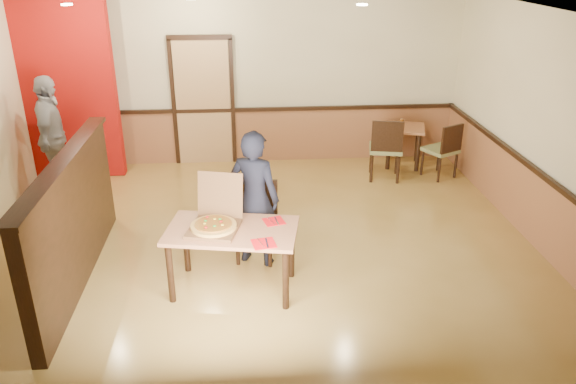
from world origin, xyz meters
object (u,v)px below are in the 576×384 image
diner_chair (257,217)px  passerby (52,137)px  side_chair_right (444,148)px  diner (255,199)px  condiment (402,124)px  main_table (232,238)px  side_chair_left (386,147)px  pizza_box (215,222)px  side_table (404,136)px

diner_chair → passerby: size_ratio=0.52×
side_chair_right → diner: size_ratio=0.56×
diner → condiment: diner is taller
side_chair_right → diner: (-3.06, -2.40, 0.31)m
main_table → diner: size_ratio=0.91×
diner → side_chair_left: bearing=-107.9°
condiment → passerby: bearing=-172.4°
passerby → pizza_box: size_ratio=2.61×
main_table → diner_chair: size_ratio=1.58×
passerby → side_table: bearing=-89.4°
pizza_box → condiment: 4.53m
side_table → passerby: 5.54m
condiment → pizza_box: bearing=-130.2°
side_chair_left → side_table: (0.46, 0.62, -0.04)m
diner → main_table: bearing=89.6°
diner_chair → condiment: 3.72m
main_table → side_table: main_table is taller
side_chair_right → side_table: 0.78m
main_table → side_chair_left: bearing=61.4°
condiment → side_chair_right: bearing=-43.0°
pizza_box → condiment: (2.92, 3.46, -0.04)m
diner_chair → pizza_box: pizza_box is taller
side_chair_right → condiment: (-0.57, 0.53, 0.26)m
side_chair_right → condiment: side_chair_right is taller
pizza_box → condiment: size_ratio=4.48×
diner_chair → side_table: 3.83m
side_chair_left → diner: 3.20m
diner_chair → side_table: bearing=60.3°
main_table → side_chair_right: size_ratio=1.62×
condiment → diner_chair: bearing=-131.6°
main_table → pizza_box: 0.25m
side_chair_right → main_table: bearing=13.9°
passerby → side_chair_left: bearing=-95.7°
side_chair_left → passerby: size_ratio=0.56×
diner_chair → diner: 0.34m
diner_chair → side_chair_left: 3.06m
diner → passerby: size_ratio=0.90×
side_chair_left → pizza_box: bearing=60.1°
side_chair_right → side_table: size_ratio=1.16×
main_table → diner_chair: (0.28, 0.72, -0.11)m
side_table → pizza_box: 4.65m
passerby → condiment: (5.39, 0.72, -0.14)m
side_table → passerby: size_ratio=0.44×
main_table → side_chair_left: size_ratio=1.46×
passerby → condiment: size_ratio=11.71×
diner_chair → diner: (-0.03, -0.15, 0.30)m
side_table → diner: (-2.58, -3.01, 0.30)m
diner_chair → side_table: (2.55, 2.86, 0.00)m
diner_chair → passerby: bearing=156.8°
diner_chair → side_chair_right: (3.03, 2.25, -0.01)m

